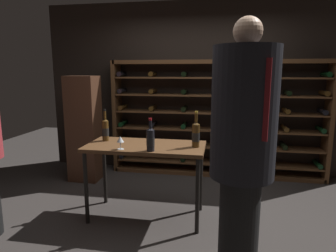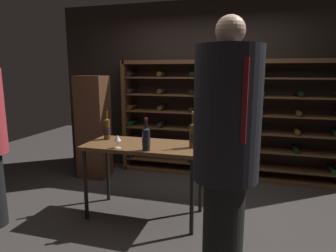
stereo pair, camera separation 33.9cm
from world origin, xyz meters
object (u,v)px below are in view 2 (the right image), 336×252
Objects in this scene: wine_rack at (225,120)px; wine_glass_stemmed_center at (118,139)px; display_cabinet at (93,127)px; wine_bottle_green_slim at (146,139)px; person_guest_plum_blouse at (226,146)px; wine_bottle_amber_reserve at (107,128)px; wine_bottle_black_capsule at (193,135)px; tasting_table at (144,152)px.

wine_rack is 2.03m from wine_glass_stemmed_center.
display_cabinet reaches higher than wine_bottle_green_slim.
person_guest_plum_blouse is 1.36m from wine_glass_stemmed_center.
wine_rack reaches higher than display_cabinet.
wine_bottle_amber_reserve reaches higher than wine_bottle_green_slim.
wine_bottle_amber_reserve is (-1.47, 1.01, -0.14)m from person_guest_plum_blouse.
wine_rack is at bearing 83.09° from wine_bottle_black_capsule.
wine_rack is 1.92m from wine_bottle_amber_reserve.
wine_bottle_black_capsule reaches higher than wine_bottle_amber_reserve.
wine_rack is at bearing 123.40° from person_guest_plum_blouse.
wine_rack reaches higher than wine_glass_stemmed_center.
wine_rack is 2.49m from person_guest_plum_blouse.
display_cabinet is at bearing -163.95° from wine_rack.
wine_glass_stemmed_center is (0.30, -0.34, -0.03)m from wine_bottle_amber_reserve.
tasting_table is at bearing -115.31° from wine_rack.
wine_bottle_black_capsule is 2.77× the size of wine_glass_stemmed_center.
wine_bottle_amber_reserve is at bearing -130.49° from wine_rack.
wine_bottle_black_capsule is (1.05, -0.11, 0.01)m from wine_bottle_amber_reserve.
wine_rack is at bearing 62.24° from wine_glass_stemmed_center.
wine_bottle_green_slim is 0.91× the size of wine_bottle_amber_reserve.
display_cabinet reaches higher than wine_bottle_black_capsule.
display_cabinet is 11.34× the size of wine_glass_stemmed_center.
person_guest_plum_blouse is (0.22, -2.47, 0.21)m from wine_rack.
wine_bottle_green_slim is 0.50m from wine_bottle_black_capsule.
person_guest_plum_blouse reaches higher than tasting_table.
wine_bottle_black_capsule is at bearing 28.91° from wine_bottle_green_slim.
display_cabinet reaches higher than wine_bottle_amber_reserve.
wine_bottle_black_capsule is (-0.19, -1.56, 0.08)m from wine_rack.
wine_bottle_amber_reserve is at bearing -51.97° from display_cabinet.
wine_rack is at bearing 70.89° from wine_bottle_green_slim.
wine_rack reaches higher than wine_bottle_amber_reserve.
tasting_table is 0.36m from wine_glass_stemmed_center.
person_guest_plum_blouse is at bearing -84.83° from wine_rack.
tasting_table is at bearing -39.83° from display_cabinet.
wine_bottle_green_slim is 2.43× the size of wine_glass_stemmed_center.
wine_rack is 1.74m from tasting_table.
display_cabinet is 1.15m from wine_bottle_amber_reserve.
wine_bottle_green_slim is at bearing -64.42° from tasting_table.
wine_bottle_amber_reserve is 1.06m from wine_bottle_black_capsule.
tasting_table is 0.65× the size of person_guest_plum_blouse.
wine_glass_stemmed_center is at bearing -117.76° from wine_rack.
display_cabinet is (-1.21, 1.01, 0.03)m from tasting_table.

